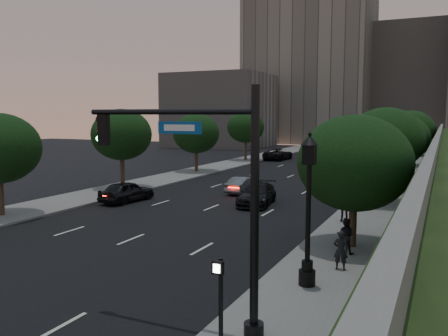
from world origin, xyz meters
The scene contains 27 objects.
ground centered at (0.00, 0.00, 0.00)m, with size 160.00×160.00×0.00m, color black.
road_surface centered at (0.00, 30.00, 0.01)m, with size 16.00×140.00×0.02m, color black.
sidewalk_right centered at (10.25, 30.00, 0.07)m, with size 4.50×140.00×0.15m, color slate.
sidewalk_left centered at (-10.25, 30.00, 0.07)m, with size 4.50×140.00×0.15m, color slate.
parapet_wall centered at (13.50, 28.00, 4.35)m, with size 0.35×90.00×0.70m, color slate.
office_block_left centered at (-14.00, 92.00, 16.00)m, with size 26.00×20.00×32.00m, color gray.
office_block_mid centered at (6.00, 102.00, 13.00)m, with size 22.00×18.00×26.00m, color #9E9991.
office_block_filler centered at (-26.00, 70.00, 7.00)m, with size 18.00×16.00×14.00m, color #9E9991.
tree_right_a centered at (10.30, 8.00, 4.02)m, with size 5.20×5.20×6.24m.
tree_right_b centered at (10.30, 20.00, 4.52)m, with size 5.20×5.20×6.74m.
tree_right_c centered at (10.30, 33.00, 4.02)m, with size 5.20×5.20×6.24m.
tree_right_d centered at (10.30, 47.00, 4.52)m, with size 5.20×5.20×6.74m.
tree_right_e centered at (10.30, 62.00, 4.02)m, with size 5.20×5.20×6.24m.
tree_left_b centered at (-10.30, 18.00, 4.58)m, with size 5.00×5.00×6.71m.
tree_left_c centered at (-10.30, 31.00, 4.21)m, with size 5.00×5.00×6.34m.
tree_left_d centered at (-10.30, 45.00, 4.58)m, with size 5.00×5.00×6.71m.
traffic_signal_mast centered at (8.34, -2.30, 3.67)m, with size 5.68×0.56×7.00m.
street_lamp centered at (9.74, 2.12, 2.63)m, with size 0.64×0.64×5.62m.
pedestrian_signal centered at (8.83, -3.21, 1.57)m, with size 0.30×0.33×2.50m.
sedan_near_left centered at (-6.48, 13.42, 0.76)m, with size 1.81×4.49×1.53m, color black.
sedan_mid_left centered at (-0.30, 20.43, 0.67)m, with size 1.41×4.04×1.33m, color #5A5E62.
sedan_far_left centered at (-6.79, 48.29, 0.80)m, with size 2.64×5.73×1.59m, color black.
sedan_near_right centered at (2.37, 16.33, 0.74)m, with size 2.06×5.07×1.47m, color black.
sedan_far_right centered at (6.12, 34.82, 0.69)m, with size 1.63×4.04×1.38m, color #4C4F53.
pedestrian_a centered at (10.47, 4.36, 0.93)m, with size 0.57×0.37×1.56m, color black.
pedestrian_b centered at (10.23, 6.65, 0.94)m, with size 0.77×0.60×1.58m, color black.
pedestrian_c centered at (9.02, 12.91, 1.05)m, with size 1.06×0.44×1.80m, color black.
Camera 1 is at (13.97, -13.98, 6.22)m, focal length 38.00 mm.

